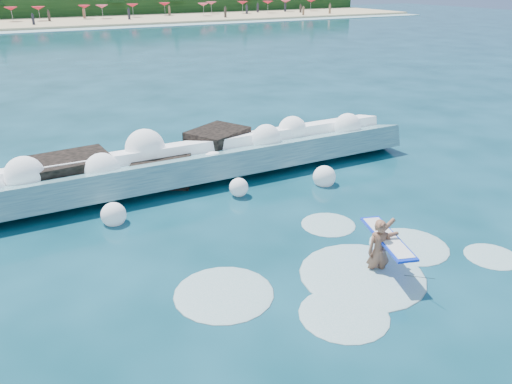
% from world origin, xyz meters
% --- Properties ---
extents(ground, '(200.00, 200.00, 0.00)m').
position_xyz_m(ground, '(0.00, 0.00, 0.00)').
color(ground, '#072E39').
rests_on(ground, ground).
extents(beach, '(140.00, 20.00, 0.40)m').
position_xyz_m(beach, '(0.00, 78.00, 0.20)').
color(beach, tan).
rests_on(beach, ground).
extents(wet_band, '(140.00, 5.00, 0.08)m').
position_xyz_m(wet_band, '(0.00, 67.00, 0.04)').
color(wet_band, silver).
rests_on(wet_band, ground).
extents(treeline, '(140.00, 4.00, 5.00)m').
position_xyz_m(treeline, '(0.00, 88.00, 2.50)').
color(treeline, black).
rests_on(treeline, ground).
extents(breaking_wave, '(17.67, 2.77, 1.52)m').
position_xyz_m(breaking_wave, '(1.26, 6.79, 0.53)').
color(breaking_wave, '#32687E').
rests_on(breaking_wave, ground).
extents(rock_cluster, '(8.47, 3.62, 1.53)m').
position_xyz_m(rock_cluster, '(-0.14, 7.56, 0.49)').
color(rock_cluster, black).
rests_on(rock_cluster, ground).
extents(surfer_with_board, '(1.24, 2.89, 1.70)m').
position_xyz_m(surfer_with_board, '(3.22, -1.43, 0.63)').
color(surfer_with_board, brown).
rests_on(surfer_with_board, ground).
extents(wave_spray, '(14.72, 4.70, 1.99)m').
position_xyz_m(wave_spray, '(0.72, 6.68, 0.94)').
color(wave_spray, white).
rests_on(wave_spray, ground).
extents(surf_foam, '(8.95, 5.58, 0.16)m').
position_xyz_m(surf_foam, '(2.40, -1.17, 0.00)').
color(surf_foam, silver).
rests_on(surf_foam, ground).
extents(beach_umbrellas, '(111.94, 6.24, 0.50)m').
position_xyz_m(beach_umbrellas, '(-0.24, 79.72, 2.25)').
color(beach_umbrellas, '#D13D5A').
rests_on(beach_umbrellas, ground).
extents(beachgoers, '(98.07, 13.54, 1.93)m').
position_xyz_m(beachgoers, '(1.19, 73.94, 1.10)').
color(beachgoers, '#3F332D').
rests_on(beachgoers, ground).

